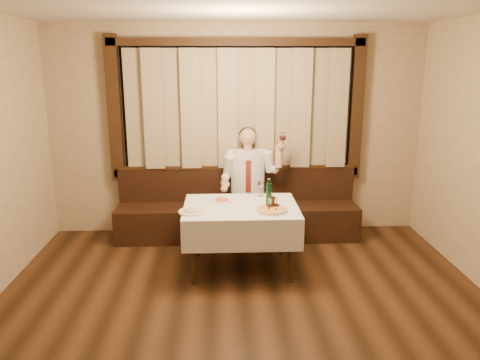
{
  "coord_description": "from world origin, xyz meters",
  "views": [
    {
      "loc": [
        -0.22,
        -3.26,
        2.35
      ],
      "look_at": [
        0.0,
        1.9,
        1.0
      ],
      "focal_mm": 35.0,
      "sensor_mm": 36.0,
      "label": 1
    }
  ],
  "objects_px": {
    "pizza": "(272,210)",
    "green_bottle": "(269,193)",
    "pasta_cream": "(192,209)",
    "cruet_caddy": "(273,204)",
    "pasta_red": "(222,199)",
    "seated_man": "(249,177)",
    "banquette": "(237,214)",
    "dining_table": "(241,215)"
  },
  "relations": [
    {
      "from": "pasta_red",
      "to": "dining_table",
      "type": "bearing_deg",
      "value": -38.06
    },
    {
      "from": "green_bottle",
      "to": "seated_man",
      "type": "xyz_separation_m",
      "value": [
        -0.17,
        0.88,
        -0.03
      ]
    },
    {
      "from": "pizza",
      "to": "dining_table",
      "type": "bearing_deg",
      "value": 146.95
    },
    {
      "from": "pizza",
      "to": "seated_man",
      "type": "bearing_deg",
      "value": 99.03
    },
    {
      "from": "banquette",
      "to": "pasta_red",
      "type": "bearing_deg",
      "value": -103.72
    },
    {
      "from": "pizza",
      "to": "green_bottle",
      "type": "distance_m",
      "value": 0.28
    },
    {
      "from": "pasta_cream",
      "to": "green_bottle",
      "type": "distance_m",
      "value": 0.89
    },
    {
      "from": "dining_table",
      "to": "pizza",
      "type": "height_order",
      "value": "pizza"
    },
    {
      "from": "green_bottle",
      "to": "pasta_cream",
      "type": "bearing_deg",
      "value": -162.9
    },
    {
      "from": "cruet_caddy",
      "to": "pizza",
      "type": "bearing_deg",
      "value": -120.75
    },
    {
      "from": "banquette",
      "to": "pasta_cream",
      "type": "bearing_deg",
      "value": -113.21
    },
    {
      "from": "banquette",
      "to": "pizza",
      "type": "distance_m",
      "value": 1.36
    },
    {
      "from": "pizza",
      "to": "banquette",
      "type": "bearing_deg",
      "value": 104.75
    },
    {
      "from": "cruet_caddy",
      "to": "dining_table",
      "type": "bearing_deg",
      "value": 144.07
    },
    {
      "from": "pasta_red",
      "to": "pasta_cream",
      "type": "bearing_deg",
      "value": -130.37
    },
    {
      "from": "pasta_cream",
      "to": "pizza",
      "type": "bearing_deg",
      "value": 0.06
    },
    {
      "from": "pizza",
      "to": "green_bottle",
      "type": "relative_size",
      "value": 1.2
    },
    {
      "from": "pizza",
      "to": "seated_man",
      "type": "relative_size",
      "value": 0.24
    },
    {
      "from": "dining_table",
      "to": "green_bottle",
      "type": "distance_m",
      "value": 0.4
    },
    {
      "from": "banquette",
      "to": "green_bottle",
      "type": "relative_size",
      "value": 10.8
    },
    {
      "from": "dining_table",
      "to": "pasta_red",
      "type": "relative_size",
      "value": 5.2
    },
    {
      "from": "dining_table",
      "to": "pasta_red",
      "type": "bearing_deg",
      "value": 141.94
    },
    {
      "from": "pasta_red",
      "to": "green_bottle",
      "type": "bearing_deg",
      "value": -12.44
    },
    {
      "from": "pasta_cream",
      "to": "seated_man",
      "type": "distance_m",
      "value": 1.33
    },
    {
      "from": "seated_man",
      "to": "pizza",
      "type": "bearing_deg",
      "value": -80.97
    },
    {
      "from": "pizza",
      "to": "pasta_cream",
      "type": "relative_size",
      "value": 1.23
    },
    {
      "from": "pasta_red",
      "to": "cruet_caddy",
      "type": "bearing_deg",
      "value": -25.24
    },
    {
      "from": "seated_man",
      "to": "cruet_caddy",
      "type": "bearing_deg",
      "value": -78.85
    },
    {
      "from": "pasta_red",
      "to": "cruet_caddy",
      "type": "xyz_separation_m",
      "value": [
        0.56,
        -0.26,
        0.01
      ]
    },
    {
      "from": "pasta_cream",
      "to": "cruet_caddy",
      "type": "distance_m",
      "value": 0.88
    },
    {
      "from": "pasta_red",
      "to": "pasta_cream",
      "type": "xyz_separation_m",
      "value": [
        -0.32,
        -0.38,
        0.01
      ]
    },
    {
      "from": "pasta_red",
      "to": "seated_man",
      "type": "xyz_separation_m",
      "value": [
        0.35,
        0.77,
        0.06
      ]
    },
    {
      "from": "cruet_caddy",
      "to": "seated_man",
      "type": "relative_size",
      "value": 0.1
    },
    {
      "from": "pasta_cream",
      "to": "cruet_caddy",
      "type": "height_order",
      "value": "cruet_caddy"
    },
    {
      "from": "dining_table",
      "to": "seated_man",
      "type": "relative_size",
      "value": 0.86
    },
    {
      "from": "cruet_caddy",
      "to": "seated_man",
      "type": "bearing_deg",
      "value": 81.02
    },
    {
      "from": "dining_table",
      "to": "cruet_caddy",
      "type": "distance_m",
      "value": 0.39
    },
    {
      "from": "pasta_cream",
      "to": "cruet_caddy",
      "type": "xyz_separation_m",
      "value": [
        0.88,
        0.11,
        0.01
      ]
    },
    {
      "from": "dining_table",
      "to": "green_bottle",
      "type": "relative_size",
      "value": 4.29
    },
    {
      "from": "green_bottle",
      "to": "pizza",
      "type": "bearing_deg",
      "value": -88.12
    },
    {
      "from": "banquette",
      "to": "dining_table",
      "type": "bearing_deg",
      "value": -90.0
    },
    {
      "from": "seated_man",
      "to": "pasta_cream",
      "type": "bearing_deg",
      "value": -120.46
    }
  ]
}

